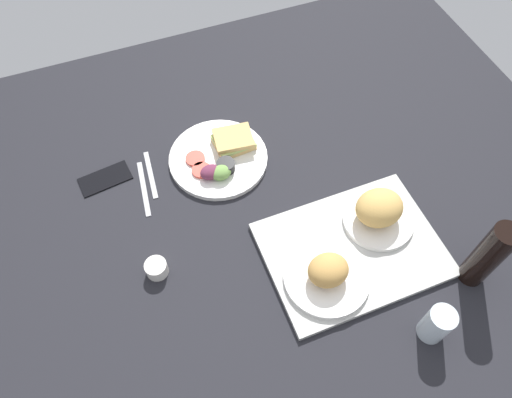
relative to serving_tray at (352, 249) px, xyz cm
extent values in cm
cube|color=black|center=(16.46, -24.63, -2.30)|extent=(190.00, 150.00, 3.00)
cube|color=#B2B2AD|center=(0.00, 0.00, 0.00)|extent=(45.17, 33.23, 1.60)
cylinder|color=white|center=(-10.00, -5.00, 1.50)|extent=(19.03, 19.03, 1.40)
ellipsoid|color=tan|center=(-9.52, -5.64, 6.51)|extent=(12.65, 10.93, 8.63)
cylinder|color=white|center=(10.00, 5.00, 1.50)|extent=(21.59, 21.59, 1.40)
ellipsoid|color=tan|center=(10.16, 5.08, 5.67)|extent=(10.17, 8.79, 6.94)
cylinder|color=white|center=(22.95, -40.74, 0.00)|extent=(28.85, 28.85, 1.60)
cube|color=#DBB266|center=(17.18, -43.34, 1.50)|extent=(11.67, 9.83, 1.40)
cube|color=#B2C66B|center=(17.18, -43.34, 2.70)|extent=(11.65, 9.81, 1.00)
cube|color=#DBB266|center=(17.18, -43.34, 3.90)|extent=(12.01, 10.27, 1.40)
cylinder|color=#D14738|center=(29.44, -42.19, 1.20)|extent=(5.60, 5.60, 0.80)
cylinder|color=#D14738|center=(29.01, -37.57, 1.20)|extent=(5.60, 5.60, 0.80)
cylinder|color=black|center=(22.23, -35.70, 2.30)|extent=(5.20, 5.20, 3.00)
cylinder|color=#EFEACC|center=(22.23, -35.70, 3.40)|extent=(4.26, 4.26, 0.60)
ellipsoid|color=#729E4C|center=(24.39, -33.82, 2.60)|extent=(6.00, 4.80, 3.60)
ellipsoid|color=#6B2D47|center=(26.99, -34.97, 2.60)|extent=(6.00, 4.80, 3.60)
cylinder|color=silver|center=(-7.33, 25.68, 4.71)|extent=(6.23, 6.23, 11.03)
cylinder|color=black|center=(-24.77, 16.92, 10.47)|extent=(6.40, 6.40, 22.53)
cylinder|color=silver|center=(48.78, -12.53, 1.20)|extent=(5.60, 5.60, 4.00)
cube|color=#B7B7BC|center=(42.95, -42.74, -0.55)|extent=(2.71, 17.06, 0.50)
cube|color=#B7B7BC|center=(45.95, -38.74, -0.55)|extent=(3.32, 19.04, 0.50)
cube|color=black|center=(55.49, -45.99, -0.40)|extent=(15.21, 9.01, 0.80)
camera|label=1|loc=(43.46, 43.05, 111.30)|focal=33.47mm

